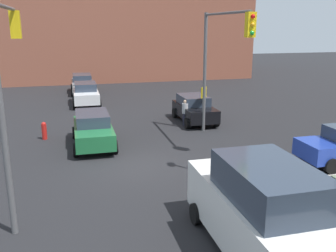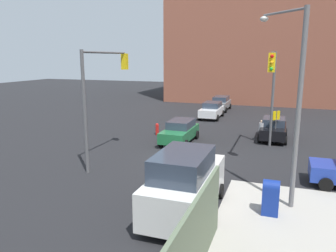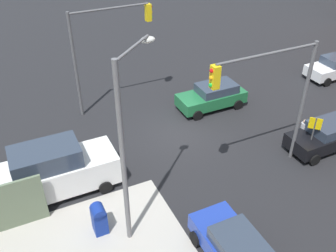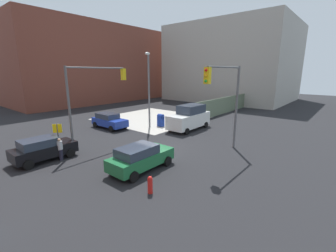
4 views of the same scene
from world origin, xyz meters
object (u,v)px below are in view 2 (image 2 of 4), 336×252
(sedan_green, at_px, (180,131))
(van_white_delivery, at_px, (185,183))
(street_lamp_corner, at_px, (293,93))
(mailbox_blue, at_px, (271,196))
(traffic_signal_nw_corner, at_px, (273,82))
(traffic_signal_se_corner, at_px, (103,85))
(sedan_black, at_px, (273,128))
(pedestrian_crossing, at_px, (261,130))
(sedan_gray, at_px, (221,103))
(fire_hydrant, at_px, (157,129))
(sedan_white, at_px, (212,110))

(sedan_green, bearing_deg, van_white_delivery, 18.58)
(street_lamp_corner, relative_size, mailbox_blue, 5.59)
(traffic_signal_nw_corner, relative_size, van_white_delivery, 1.20)
(traffic_signal_se_corner, relative_size, street_lamp_corner, 0.81)
(street_lamp_corner, relative_size, sedan_black, 1.96)
(sedan_green, xyz_separation_m, pedestrian_crossing, (-2.46, 5.56, -0.03))
(van_white_delivery, distance_m, pedestrian_crossing, 13.20)
(traffic_signal_se_corner, bearing_deg, street_lamp_corner, 76.90)
(sedan_gray, xyz_separation_m, pedestrian_crossing, (13.32, 5.53, -0.03))
(fire_hydrant, relative_size, sedan_white, 0.22)
(sedan_black, bearing_deg, fire_hydrant, -79.73)
(mailbox_blue, distance_m, sedan_gray, 26.20)
(sedan_green, height_order, sedan_black, same)
(sedan_white, distance_m, pedestrian_crossing, 9.71)
(sedan_white, distance_m, sedan_gray, 5.29)
(traffic_signal_se_corner, height_order, mailbox_blue, traffic_signal_se_corner)
(fire_hydrant, xyz_separation_m, sedan_white, (-8.83, 2.55, 0.36))
(sedan_white, xyz_separation_m, sedan_black, (7.23, 6.29, -0.00))
(sedan_black, bearing_deg, traffic_signal_se_corner, -44.84)
(traffic_signal_se_corner, distance_m, street_lamp_corner, 10.32)
(traffic_signal_nw_corner, relative_size, mailbox_blue, 4.55)
(sedan_black, bearing_deg, sedan_white, -138.96)
(street_lamp_corner, height_order, sedan_white, street_lamp_corner)
(fire_hydrant, relative_size, sedan_gray, 0.21)
(fire_hydrant, relative_size, pedestrian_crossing, 0.60)
(sedan_black, relative_size, sedan_gray, 0.91)
(traffic_signal_nw_corner, bearing_deg, sedan_white, -151.77)
(traffic_signal_nw_corner, distance_m, sedan_gray, 18.26)
(fire_hydrant, height_order, sedan_white, sedan_white)
(sedan_black, height_order, van_white_delivery, van_white_delivery)
(mailbox_blue, relative_size, sedan_gray, 0.32)
(street_lamp_corner, height_order, sedan_green, street_lamp_corner)
(traffic_signal_se_corner, relative_size, sedan_white, 1.51)
(sedan_white, xyz_separation_m, sedan_gray, (-5.29, -0.08, 0.00))
(street_lamp_corner, xyz_separation_m, sedan_white, (-18.76, -7.20, -3.86))
(van_white_delivery, bearing_deg, pedestrian_crossing, 171.28)
(traffic_signal_se_corner, relative_size, mailbox_blue, 4.55)
(traffic_signal_nw_corner, height_order, sedan_gray, traffic_signal_nw_corner)
(fire_hydrant, distance_m, sedan_gray, 14.34)
(traffic_signal_nw_corner, height_order, pedestrian_crossing, traffic_signal_nw_corner)
(sedan_gray, bearing_deg, sedan_white, 0.88)
(street_lamp_corner, distance_m, pedestrian_crossing, 11.54)
(van_white_delivery, bearing_deg, street_lamp_corner, 121.61)
(traffic_signal_se_corner, bearing_deg, pedestrian_crossing, 135.31)
(traffic_signal_nw_corner, relative_size, sedan_gray, 1.45)
(traffic_signal_nw_corner, xyz_separation_m, van_white_delivery, (9.61, -2.70, -3.36))
(street_lamp_corner, height_order, pedestrian_crossing, street_lamp_corner)
(van_white_delivery, bearing_deg, fire_hydrant, -153.88)
(street_lamp_corner, xyz_separation_m, sedan_green, (-8.27, -7.30, -3.86))
(van_white_delivery, relative_size, pedestrian_crossing, 3.42)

